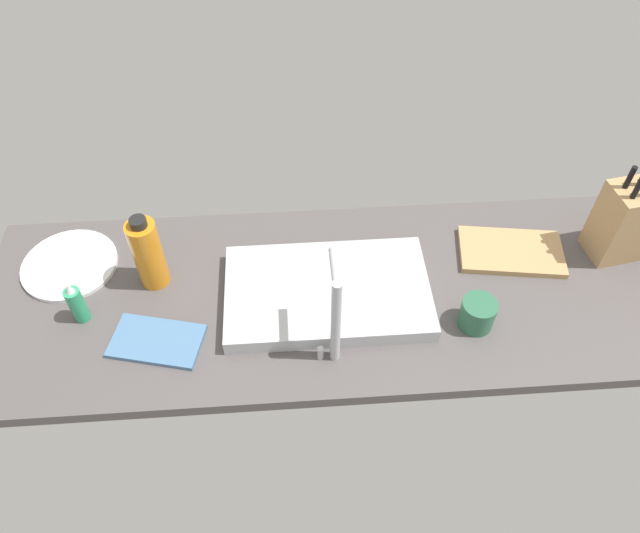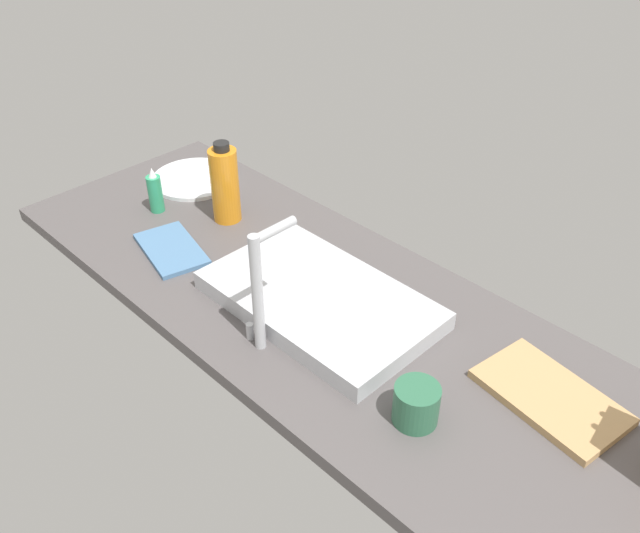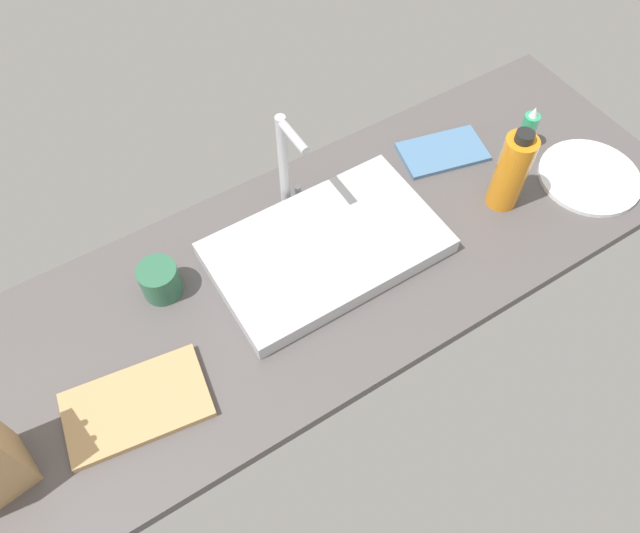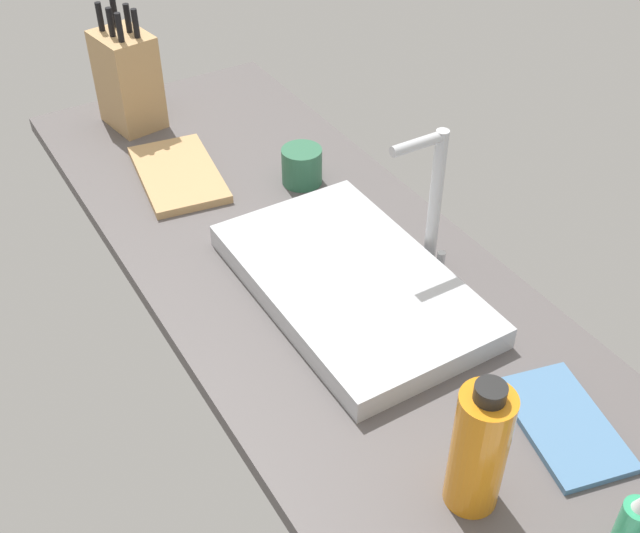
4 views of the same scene
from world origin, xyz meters
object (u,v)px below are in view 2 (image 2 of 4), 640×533
sink_basin (320,300)px  dish_towel (171,249)px  coffee_mug (416,404)px  dinner_plate (195,179)px  soap_bottle (155,192)px  water_bottle (225,184)px  faucet (260,284)px  cutting_board (550,397)px

sink_basin → dish_towel: size_ratio=2.39×
sink_basin → coffee_mug: coffee_mug is taller
dinner_plate → soap_bottle: bearing=111.0°
dinner_plate → water_bottle: bearing=165.0°
dish_towel → coffee_mug: coffee_mug is taller
soap_bottle → water_bottle: 21.26cm
water_bottle → coffee_mug: water_bottle is taller
sink_basin → water_bottle: size_ratio=2.31×
faucet → cutting_board: size_ratio=1.00×
faucet → water_bottle: (45.75, -26.51, -5.43)cm
water_bottle → dish_towel: 22.85cm
cutting_board → dinner_plate: (122.00, -3.98, -0.30)cm
sink_basin → faucet: bearing=90.7°
soap_bottle → dinner_plate: soap_bottle is taller
dinner_plate → dish_towel: 37.69cm
water_bottle → dish_towel: bearing=96.5°
cutting_board → dinner_plate: bearing=-1.9°
faucet → soap_bottle: bearing=-13.5°
faucet → soap_bottle: 65.69cm
dish_towel → soap_bottle: bearing=-24.7°
sink_basin → water_bottle: bearing=-11.6°
soap_bottle → dinner_plate: size_ratio=0.52×
faucet → dish_towel: bearing=-8.1°
water_bottle → dinner_plate: size_ratio=0.89×
faucet → cutting_board: bearing=-150.9°
water_bottle → dish_towel: size_ratio=1.03×
faucet → coffee_mug: faucet is taller
sink_basin → water_bottle: water_bottle is taller
dinner_plate → sink_basin: bearing=167.2°
sink_basin → coffee_mug: size_ratio=5.98×
faucet → dish_towel: (43.42, -6.15, -15.53)cm
faucet → water_bottle: faucet is taller
faucet → coffee_mug: (-36.45, -6.35, -12.04)cm
water_bottle → coffee_mug: bearing=166.2°
dinner_plate → coffee_mug: size_ratio=2.92×
faucet → dinner_plate: 78.83cm
cutting_board → soap_bottle: 116.09cm
faucet → dinner_plate: (69.91, -32.97, -15.53)cm
cutting_board → coffee_mug: 27.70cm
cutting_board → dish_towel: cutting_board is taller
soap_bottle → faucet: bearing=166.5°
sink_basin → faucet: (-0.20, 17.16, 13.91)cm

